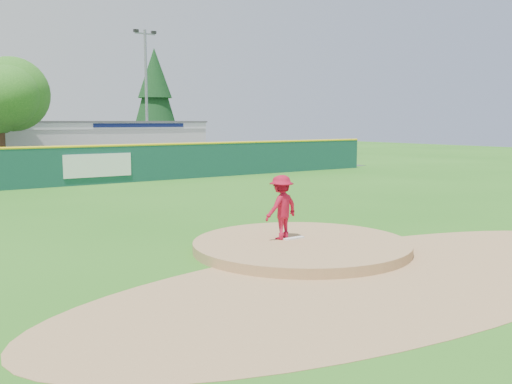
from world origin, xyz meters
TOP-DOWN VIEW (x-y plane):
  - ground at (0.00, 0.00)m, footprint 120.00×120.00m
  - pitchers_mound at (0.00, 0.00)m, footprint 5.50×5.50m
  - pitching_rubber at (0.00, 0.30)m, footprint 0.60×0.15m
  - infield_dirt_arc at (0.00, -3.00)m, footprint 15.40×15.40m
  - parking_lot at (0.00, 27.00)m, footprint 44.00×16.00m
  - pitcher at (-0.26, 0.50)m, footprint 1.17×0.81m
  - van at (-0.90, 25.99)m, footprint 5.13×2.49m
  - pool_building_grp at (6.00, 31.99)m, footprint 15.20×8.20m
  - fence_banners at (-2.94, 17.92)m, footprint 11.83×0.04m
  - outfield_fence at (0.00, 18.00)m, footprint 40.00×0.14m
  - deciduous_tree at (-2.00, 25.00)m, footprint 5.60×5.60m
  - conifer_tree at (13.00, 36.00)m, footprint 4.40×4.40m
  - light_pole_right at (9.00, 29.00)m, footprint 1.75×0.25m

SIDE VIEW (x-z plane):
  - ground at x=0.00m, z-range 0.00..0.00m
  - pitchers_mound at x=0.00m, z-range -0.25..0.25m
  - infield_dirt_arc at x=0.00m, z-range 0.00..0.01m
  - parking_lot at x=0.00m, z-range 0.00..0.02m
  - pitching_rubber at x=0.00m, z-range 0.25..0.29m
  - van at x=-0.90m, z-range 0.02..1.42m
  - fence_banners at x=-2.94m, z-range 0.40..1.60m
  - pitcher at x=-0.26m, z-range 0.25..1.90m
  - outfield_fence at x=0.00m, z-range 0.05..2.12m
  - pool_building_grp at x=6.00m, z-range 0.01..3.32m
  - deciduous_tree at x=-2.00m, z-range 0.87..8.23m
  - conifer_tree at x=13.00m, z-range 0.79..10.29m
  - light_pole_right at x=9.00m, z-range 0.54..10.54m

